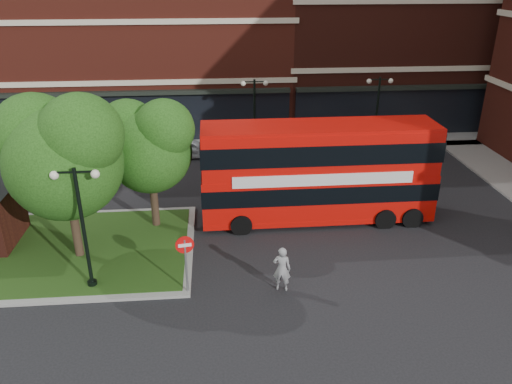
{
  "coord_description": "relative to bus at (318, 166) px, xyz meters",
  "views": [
    {
      "loc": [
        -0.55,
        -16.41,
        11.4
      ],
      "look_at": [
        1.22,
        4.23,
        2.0
      ],
      "focal_mm": 35.0,
      "sensor_mm": 36.0,
      "label": 1
    }
  ],
  "objects": [
    {
      "name": "lamp_far_right",
      "position": [
        5.74,
        9.27,
        0.06
      ],
      "size": [
        1.72,
        0.36,
        5.0
      ],
      "color": "black",
      "rests_on": "ground"
    },
    {
      "name": "lamp_far_left",
      "position": [
        -2.26,
        9.27,
        0.06
      ],
      "size": [
        1.72,
        0.36,
        5.0
      ],
      "color": "black",
      "rests_on": "ground"
    },
    {
      "name": "bus",
      "position": [
        0.0,
        0.0,
        0.0
      ],
      "size": [
        11.04,
        2.59,
        4.21
      ],
      "rotation": [
        0.0,
        0.0,
        0.0
      ],
      "color": "red",
      "rests_on": "ground"
    },
    {
      "name": "pavement_far",
      "position": [
        -4.26,
        11.27,
        -2.7
      ],
      "size": [
        44.0,
        3.0,
        0.12
      ],
      "primitive_type": "cube",
      "color": "slate",
      "rests_on": "ground"
    },
    {
      "name": "tree_island_east",
      "position": [
        -7.84,
        -0.17,
        1.48
      ],
      "size": [
        4.46,
        3.9,
        6.29
      ],
      "color": "#2D2116",
      "rests_on": "ground"
    },
    {
      "name": "lamp_island",
      "position": [
        -9.76,
        -5.03,
        0.06
      ],
      "size": [
        1.72,
        0.36,
        5.0
      ],
      "color": "black",
      "rests_on": "ground"
    },
    {
      "name": "terrace_far_right",
      "position": [
        9.74,
        18.77,
        5.24
      ],
      "size": [
        18.0,
        12.0,
        16.0
      ],
      "primitive_type": "cube",
      "color": "#471911",
      "rests_on": "ground"
    },
    {
      "name": "car_silver",
      "position": [
        -6.48,
        9.27,
        -2.13
      ],
      "size": [
        3.77,
        1.66,
        1.26
      ],
      "primitive_type": "imported",
      "rotation": [
        0.0,
        0.0,
        1.62
      ],
      "color": "#B4B8BB",
      "rests_on": "ground"
    },
    {
      "name": "tree_island_west",
      "position": [
        -10.85,
        -2.66,
        2.03
      ],
      "size": [
        5.4,
        4.71,
        7.21
      ],
      "color": "#2D2116",
      "rests_on": "ground"
    },
    {
      "name": "car_white",
      "position": [
        3.75,
        9.27,
        -2.12
      ],
      "size": [
        3.97,
        1.62,
        1.28
      ],
      "primitive_type": "imported",
      "rotation": [
        0.0,
        0.0,
        1.64
      ],
      "color": "silver",
      "rests_on": "ground"
    },
    {
      "name": "terrace_far_left",
      "position": [
        -12.26,
        18.77,
        4.24
      ],
      "size": [
        26.0,
        12.0,
        14.0
      ],
      "primitive_type": "cube",
      "color": "maroon",
      "rests_on": "ground"
    },
    {
      "name": "traffic_island",
      "position": [
        -12.26,
        -2.23,
        -2.7
      ],
      "size": [
        12.6,
        7.6,
        0.15
      ],
      "color": "gray",
      "rests_on": "ground"
    },
    {
      "name": "no_entry_sign",
      "position": [
        -6.06,
        -5.73,
        -0.99
      ],
      "size": [
        0.68,
        0.16,
        2.48
      ],
      "rotation": [
        0.0,
        0.0,
        0.16
      ],
      "color": "slate",
      "rests_on": "ground"
    },
    {
      "name": "woman",
      "position": [
        -2.46,
        -5.77,
        -1.84
      ],
      "size": [
        0.76,
        0.59,
        1.85
      ],
      "primitive_type": "imported",
      "rotation": [
        0.0,
        0.0,
        2.91
      ],
      "color": "gray",
      "rests_on": "ground"
    },
    {
      "name": "ground",
      "position": [
        -4.26,
        -5.23,
        -2.76
      ],
      "size": [
        120.0,
        120.0,
        0.0
      ],
      "primitive_type": "plane",
      "color": "black",
      "rests_on": "ground"
    }
  ]
}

